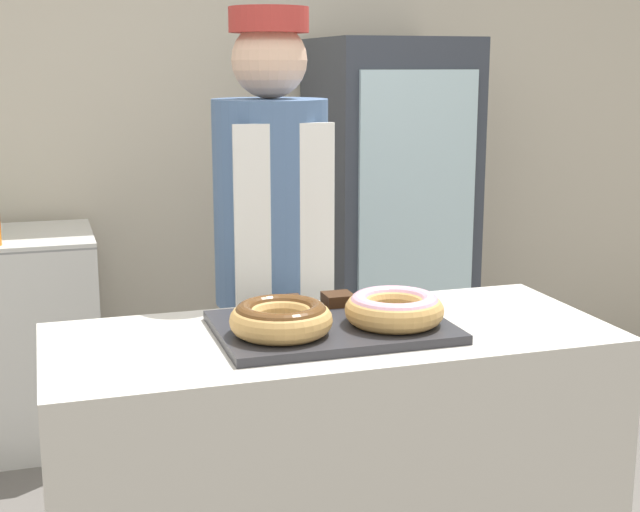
{
  "coord_description": "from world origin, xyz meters",
  "views": [
    {
      "loc": [
        -0.69,
        -2.11,
        1.6
      ],
      "look_at": [
        0.0,
        0.1,
        1.1
      ],
      "focal_mm": 50.0,
      "sensor_mm": 36.0,
      "label": 1
    }
  ],
  "objects_px": {
    "donut_chocolate_glaze": "(281,317)",
    "serving_tray": "(332,327)",
    "baker_person": "(272,274)",
    "brownie_back_right": "(338,299)",
    "beverage_fridge": "(388,225)",
    "brownie_back_left": "(288,303)",
    "donut_light_glaze": "(394,308)"
  },
  "relations": [
    {
      "from": "donut_light_glaze",
      "to": "baker_person",
      "type": "xyz_separation_m",
      "value": [
        -0.16,
        0.63,
        -0.04
      ]
    },
    {
      "from": "donut_chocolate_glaze",
      "to": "serving_tray",
      "type": "bearing_deg",
      "value": 20.94
    },
    {
      "from": "donut_light_glaze",
      "to": "baker_person",
      "type": "height_order",
      "value": "baker_person"
    },
    {
      "from": "donut_chocolate_glaze",
      "to": "brownie_back_right",
      "type": "height_order",
      "value": "donut_chocolate_glaze"
    },
    {
      "from": "brownie_back_left",
      "to": "beverage_fridge",
      "type": "bearing_deg",
      "value": 59.6
    },
    {
      "from": "brownie_back_left",
      "to": "donut_chocolate_glaze",
      "type": "bearing_deg",
      "value": -109.56
    },
    {
      "from": "brownie_back_left",
      "to": "brownie_back_right",
      "type": "bearing_deg",
      "value": 0.0
    },
    {
      "from": "brownie_back_left",
      "to": "brownie_back_right",
      "type": "xyz_separation_m",
      "value": [
        0.14,
        0.0,
        0.0
      ]
    },
    {
      "from": "serving_tray",
      "to": "baker_person",
      "type": "xyz_separation_m",
      "value": [
        -0.01,
        0.57,
        0.01
      ]
    },
    {
      "from": "donut_chocolate_glaze",
      "to": "donut_light_glaze",
      "type": "xyz_separation_m",
      "value": [
        0.3,
        0.0,
        0.0
      ]
    },
    {
      "from": "donut_chocolate_glaze",
      "to": "baker_person",
      "type": "relative_size",
      "value": 0.15
    },
    {
      "from": "brownie_back_right",
      "to": "brownie_back_left",
      "type": "bearing_deg",
      "value": 180.0
    },
    {
      "from": "donut_chocolate_glaze",
      "to": "beverage_fridge",
      "type": "xyz_separation_m",
      "value": [
        1.0,
        1.79,
        -0.13
      ]
    },
    {
      "from": "brownie_back_left",
      "to": "serving_tray",
      "type": "bearing_deg",
      "value": -65.98
    },
    {
      "from": "donut_light_glaze",
      "to": "beverage_fridge",
      "type": "relative_size",
      "value": 0.15
    },
    {
      "from": "brownie_back_right",
      "to": "beverage_fridge",
      "type": "distance_m",
      "value": 1.75
    },
    {
      "from": "brownie_back_right",
      "to": "beverage_fridge",
      "type": "relative_size",
      "value": 0.05
    },
    {
      "from": "brownie_back_left",
      "to": "beverage_fridge",
      "type": "xyz_separation_m",
      "value": [
        0.92,
        1.57,
        -0.1
      ]
    },
    {
      "from": "donut_chocolate_glaze",
      "to": "baker_person",
      "type": "bearing_deg",
      "value": 77.49
    },
    {
      "from": "serving_tray",
      "to": "baker_person",
      "type": "distance_m",
      "value": 0.57
    },
    {
      "from": "donut_chocolate_glaze",
      "to": "brownie_back_left",
      "type": "relative_size",
      "value": 3.24
    },
    {
      "from": "brownie_back_left",
      "to": "baker_person",
      "type": "relative_size",
      "value": 0.04
    },
    {
      "from": "serving_tray",
      "to": "donut_chocolate_glaze",
      "type": "distance_m",
      "value": 0.17
    },
    {
      "from": "serving_tray",
      "to": "donut_light_glaze",
      "type": "distance_m",
      "value": 0.17
    },
    {
      "from": "serving_tray",
      "to": "brownie_back_left",
      "type": "xyz_separation_m",
      "value": [
        -0.07,
        0.16,
        0.03
      ]
    },
    {
      "from": "brownie_back_left",
      "to": "brownie_back_right",
      "type": "height_order",
      "value": "same"
    },
    {
      "from": "donut_chocolate_glaze",
      "to": "brownie_back_right",
      "type": "distance_m",
      "value": 0.31
    },
    {
      "from": "donut_light_glaze",
      "to": "brownie_back_left",
      "type": "relative_size",
      "value": 3.24
    },
    {
      "from": "donut_light_glaze",
      "to": "brownie_back_left",
      "type": "xyz_separation_m",
      "value": [
        -0.22,
        0.22,
        -0.03
      ]
    },
    {
      "from": "donut_light_glaze",
      "to": "brownie_back_left",
      "type": "distance_m",
      "value": 0.31
    },
    {
      "from": "brownie_back_right",
      "to": "baker_person",
      "type": "bearing_deg",
      "value": 101.4
    },
    {
      "from": "brownie_back_right",
      "to": "serving_tray",
      "type": "bearing_deg",
      "value": -114.02
    }
  ]
}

